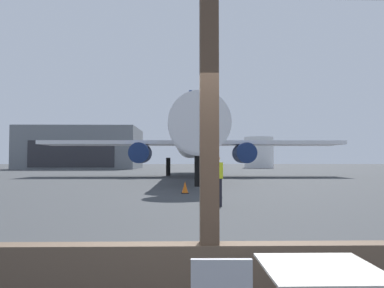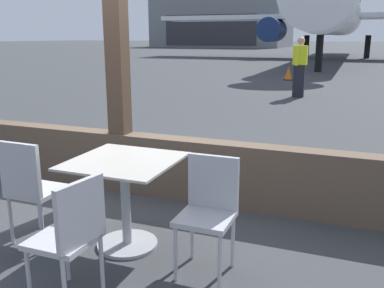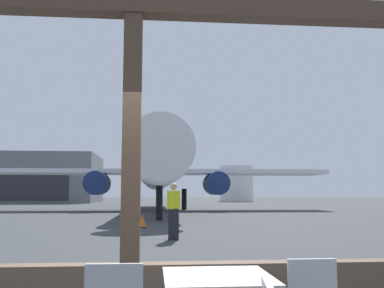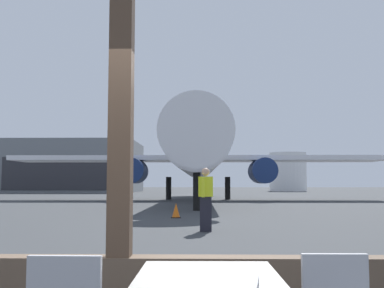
% 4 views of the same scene
% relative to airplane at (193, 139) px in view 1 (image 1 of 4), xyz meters
% --- Properties ---
extents(ground_plane, '(220.00, 220.00, 0.00)m').
position_rel_airplane_xyz_m(ground_plane, '(-0.54, 9.43, -3.53)').
color(ground_plane, '#383A3D').
extents(window_frame, '(7.39, 0.24, 3.64)m').
position_rel_airplane_xyz_m(window_frame, '(-0.54, -30.57, -2.25)').
color(window_frame, brown).
rests_on(window_frame, ground).
extents(airplane, '(29.00, 31.37, 10.27)m').
position_rel_airplane_xyz_m(airplane, '(0.00, 0.00, 0.00)').
color(airplane, silver).
rests_on(airplane, ground).
extents(ground_crew_worker, '(0.40, 0.55, 1.74)m').
position_rel_airplane_xyz_m(ground_crew_worker, '(0.32, -21.83, -2.63)').
color(ground_crew_worker, black).
rests_on(ground_crew_worker, ground).
extents(traffic_cone, '(0.36, 0.36, 0.57)m').
position_rel_airplane_xyz_m(traffic_cone, '(-0.76, -16.82, -3.26)').
color(traffic_cone, orange).
rests_on(traffic_cone, ground).
extents(distant_hangar, '(20.71, 15.17, 7.57)m').
position_rel_airplane_xyz_m(distant_hangar, '(-19.79, 35.98, 0.25)').
color(distant_hangar, slate).
rests_on(distant_hangar, ground).
extents(fuel_storage_tank, '(6.10, 6.10, 6.39)m').
position_rel_airplane_xyz_m(fuel_storage_tank, '(14.79, 42.89, -0.33)').
color(fuel_storage_tank, white).
rests_on(fuel_storage_tank, ground).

